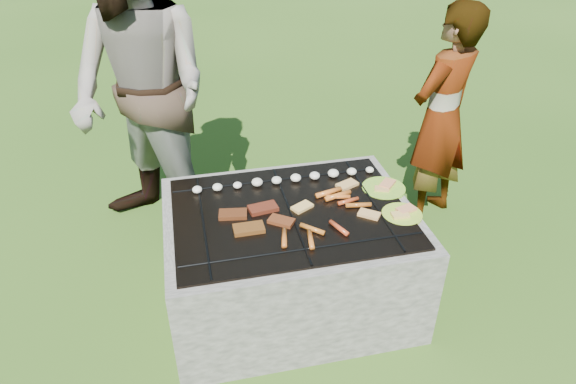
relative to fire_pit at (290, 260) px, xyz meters
name	(u,v)px	position (x,y,z in m)	size (l,w,h in m)	color
lawn	(290,297)	(0.00, 0.00, -0.28)	(60.00, 60.00, 0.00)	#274A12
fire_pit	(290,260)	(0.00, 0.00, 0.00)	(1.30, 1.00, 0.62)	#9C948A
mushrooms	(288,179)	(0.05, 0.29, 0.35)	(1.05, 0.06, 0.04)	white
pork_slabs	(254,218)	(-0.19, -0.03, 0.34)	(0.38, 0.26, 0.02)	brown
sausages	(329,211)	(0.19, -0.06, 0.34)	(0.54, 0.48, 0.03)	#F9A229
bread_on_grate	(340,200)	(0.28, 0.03, 0.34)	(0.45, 0.41, 0.02)	#E5C575
plate_far	(384,188)	(0.56, 0.11, 0.33)	(0.28, 0.28, 0.03)	#CEDB34
plate_near	(402,214)	(0.56, -0.15, 0.33)	(0.24, 0.24, 0.03)	#D4DF35
cook	(441,118)	(1.16, 0.65, 0.46)	(0.54, 0.36, 1.48)	gray
bystander	(141,95)	(-0.71, 0.84, 0.71)	(0.96, 0.75, 1.98)	gray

